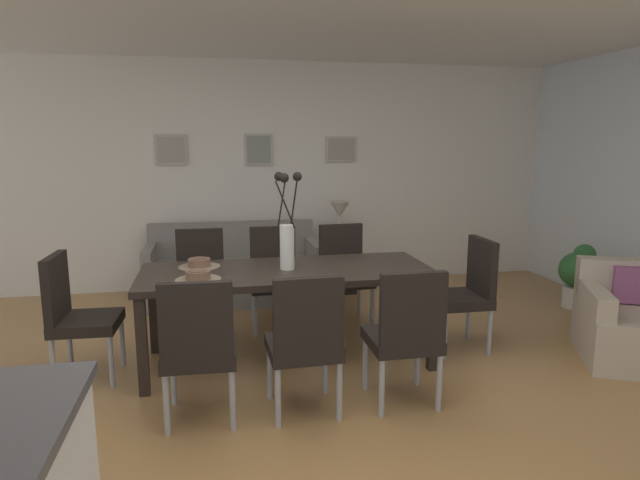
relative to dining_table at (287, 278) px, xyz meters
name	(u,v)px	position (x,y,z in m)	size (l,w,h in m)	color
ground_plane	(300,415)	(-0.05, -0.87, -0.67)	(9.00, 9.00, 0.00)	#A87A47
back_wall_panel	(255,176)	(-0.05, 2.38, 0.63)	(9.00, 0.10, 2.60)	silver
dining_table	(287,278)	(0.00, 0.00, 0.00)	(2.20, 0.88, 0.74)	black
dining_chair_near_left	(199,344)	(-0.65, -0.84, -0.16)	(0.46, 0.46, 0.92)	black
dining_chair_near_right	(200,276)	(-0.67, 0.84, -0.16)	(0.45, 0.45, 0.92)	black
dining_chair_far_left	(305,338)	(-0.01, -0.86, -0.16)	(0.45, 0.45, 0.92)	black
dining_chair_far_right	(274,272)	(-0.01, 0.84, -0.16)	(0.45, 0.45, 0.92)	black
dining_chair_mid_left	(406,331)	(0.64, -0.87, -0.16)	(0.44, 0.44, 0.92)	black
dining_chair_mid_right	(344,269)	(0.66, 0.85, -0.16)	(0.46, 0.46, 0.92)	black
dining_chair_head_west	(75,311)	(-1.53, -0.02, -0.16)	(0.46, 0.46, 0.92)	black
dining_chair_head_east	(468,288)	(1.49, -0.02, -0.16)	(0.45, 0.45, 0.92)	black
centerpiece_vase	(287,232)	(0.00, 0.00, 0.35)	(0.21, 0.23, 0.73)	white
placemat_near_left	(198,279)	(-0.66, -0.20, 0.07)	(0.32, 0.32, 0.01)	#7F705B
bowl_near_left	(198,274)	(-0.66, -0.20, 0.11)	(0.17, 0.17, 0.07)	brown
placemat_near_right	(199,267)	(-0.66, 0.20, 0.07)	(0.32, 0.32, 0.01)	#7F705B
bowl_near_right	(199,262)	(-0.66, 0.20, 0.11)	(0.17, 0.17, 0.07)	brown
sofa	(234,273)	(-0.34, 1.83, -0.39)	(1.83, 0.84, 0.80)	gray
side_table	(339,269)	(0.85, 1.86, -0.41)	(0.36, 0.36, 0.52)	black
table_lamp	(340,214)	(0.85, 1.86, 0.22)	(0.22, 0.22, 0.51)	beige
armchair	(637,325)	(2.69, -0.51, -0.38)	(1.06, 1.06, 0.75)	#B7A893
framed_picture_left	(171,150)	(-0.97, 2.31, 0.93)	(0.35, 0.03, 0.34)	#B2ADA3
framed_picture_center	(259,150)	(0.00, 2.31, 0.93)	(0.32, 0.03, 0.36)	#B2ADA3
framed_picture_right	(341,149)	(0.97, 2.31, 0.93)	(0.37, 0.03, 0.30)	#B2ADA3
potted_plant	(578,272)	(3.11, 0.78, -0.30)	(0.36, 0.36, 0.67)	silver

